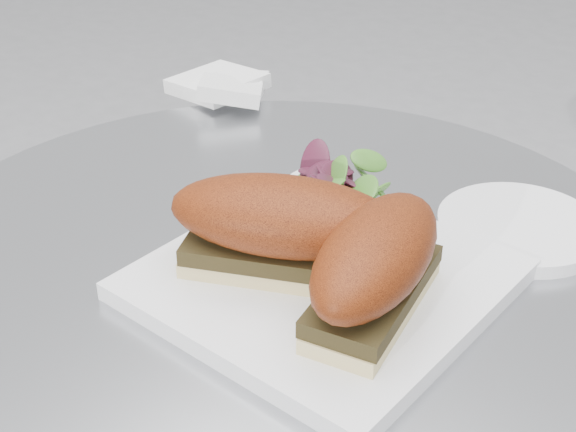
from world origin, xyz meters
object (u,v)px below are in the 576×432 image
at_px(sandwich_left, 283,225).
at_px(sandwich_right, 376,264).
at_px(plate, 323,279).
at_px(saucer, 519,227).

xyz_separation_m(sandwich_left, sandwich_right, (0.09, -0.00, 0.00)).
height_order(plate, saucer, plate).
relative_size(sandwich_left, saucer, 1.36).
relative_size(sandwich_left, sandwich_right, 1.15).
bearing_deg(sandwich_right, plate, -118.37).
distance_m(sandwich_left, saucer, 0.24).
relative_size(plate, sandwich_left, 1.27).
bearing_deg(sandwich_left, plate, 8.05).
xyz_separation_m(sandwich_left, saucer, (0.12, 0.20, -0.05)).
distance_m(plate, sandwich_right, 0.08).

